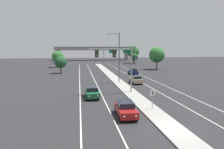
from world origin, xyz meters
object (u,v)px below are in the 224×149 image
object	(u,v)px
overhead_signal_mast	(118,60)
highway_sign_gantry	(120,50)
tree_far_left_c	(58,57)
median_sign_post	(153,97)
car_oncoming_red	(125,109)
tree_far_right_c	(133,51)
street_lamp_median	(118,54)
tree_far_left_a	(59,56)
car_receding_navy	(133,72)
tree_far_right_a	(134,57)
tree_far_left_b	(61,62)
tree_far_right_b	(157,55)
car_receding_tan	(136,79)
car_oncoming_green	(92,92)

from	to	relation	value
overhead_signal_mast	highway_sign_gantry	xyz separation A→B (m)	(10.21, 50.30, 0.87)
tree_far_left_c	median_sign_post	bearing A→B (deg)	-73.97
car_oncoming_red	tree_far_right_c	size ratio (longest dim) A/B	0.54
street_lamp_median	tree_far_left_a	bearing A→B (deg)	106.98
tree_far_right_c	car_receding_navy	bearing A→B (deg)	-104.60
highway_sign_gantry	tree_far_left_a	xyz separation A→B (m)	(-25.10, 14.49, -2.84)
car_receding_navy	car_oncoming_red	bearing A→B (deg)	-106.04
street_lamp_median	tree_far_left_c	distance (m)	39.38
car_oncoming_red	tree_far_right_a	distance (m)	70.67
street_lamp_median	tree_far_left_b	size ratio (longest dim) A/B	2.07
tree_far_right_a	tree_far_right_c	xyz separation A→B (m)	(0.95, 5.71, 2.29)
tree_far_left_a	tree_far_right_b	xyz separation A→B (m)	(34.08, -31.58, 1.50)
tree_far_right_a	tree_far_right_b	size ratio (longest dim) A/B	0.65
overhead_signal_mast	median_sign_post	xyz separation A→B (m)	(2.28, -9.56, -3.71)
tree_far_left_c	tree_far_right_a	distance (m)	33.32
car_oncoming_red	tree_far_left_b	world-z (taller)	tree_far_left_b
car_receding_tan	tree_far_right_a	world-z (taller)	tree_far_right_a
car_receding_navy	tree_far_right_b	world-z (taller)	tree_far_right_b
car_oncoming_green	car_receding_navy	bearing A→B (deg)	62.69
median_sign_post	tree_far_left_a	distance (m)	76.32
tree_far_right_a	tree_far_right_b	xyz separation A→B (m)	(1.33, -23.53, 1.72)
tree_far_right_b	car_receding_navy	bearing A→B (deg)	-133.60
street_lamp_median	overhead_signal_mast	bearing A→B (deg)	-100.73
tree_far_left_a	tree_far_right_a	world-z (taller)	tree_far_left_a
median_sign_post	tree_far_right_b	size ratio (longest dim) A/B	0.30
street_lamp_median	tree_far_left_a	size ratio (longest dim) A/B	1.96
car_receding_navy	tree_far_left_b	distance (m)	20.35
median_sign_post	car_receding_tan	distance (m)	18.06
tree_far_right_c	highway_sign_gantry	bearing A→B (deg)	-125.28
car_oncoming_green	tree_far_left_a	size ratio (longest dim) A/B	0.88
car_oncoming_red	tree_far_left_b	size ratio (longest dim) A/B	0.93
tree_far_left_a	tree_far_left_c	bearing A→B (deg)	-86.29
highway_sign_gantry	car_receding_navy	bearing A→B (deg)	-94.06
car_receding_navy	tree_far_right_a	bearing A→B (deg)	74.58
tree_far_right_b	tree_far_right_c	bearing A→B (deg)	90.75
car_oncoming_red	tree_far_right_a	size ratio (longest dim) A/B	0.94
car_receding_tan	tree_far_left_c	size ratio (longest dim) A/B	0.75
car_oncoming_red	car_oncoming_green	size ratio (longest dim) A/B	1.00
overhead_signal_mast	car_oncoming_green	bearing A→B (deg)	-150.14
overhead_signal_mast	tree_far_right_a	world-z (taller)	overhead_signal_mast
car_receding_navy	tree_far_right_b	distance (m)	16.46
tree_far_right_c	tree_far_left_b	world-z (taller)	tree_far_right_c
highway_sign_gantry	tree_far_right_a	world-z (taller)	highway_sign_gantry
tree_far_left_c	overhead_signal_mast	bearing A→B (deg)	-73.44
median_sign_post	tree_far_right_b	world-z (taller)	tree_far_right_b
overhead_signal_mast	car_oncoming_green	size ratio (longest dim) A/B	1.60
tree_far_left_a	overhead_signal_mast	bearing A→B (deg)	-77.05
overhead_signal_mast	highway_sign_gantry	size ratio (longest dim) A/B	0.54
highway_sign_gantry	tree_far_left_c	bearing A→B (deg)	-169.81
car_oncoming_red	tree_far_left_a	distance (m)	77.28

